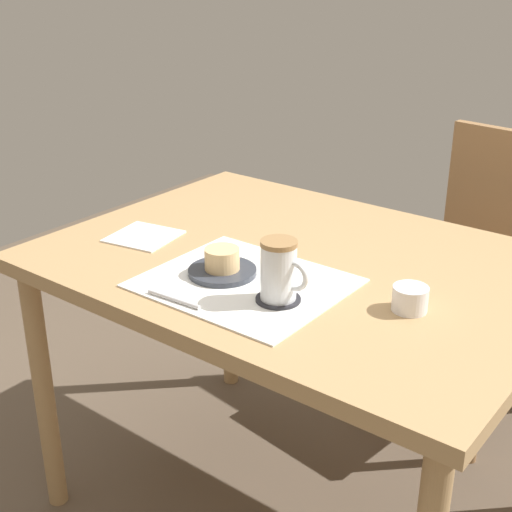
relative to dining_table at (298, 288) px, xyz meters
The scene contains 11 objects.
ground_plane 0.66m from the dining_table, ahead, with size 4.40×4.40×0.02m, color brown.
dining_table is the anchor object (origin of this frame).
wooden_chair 0.78m from the dining_table, 77.84° to the left, with size 0.47×0.47×0.89m.
placemat 0.20m from the dining_table, 93.80° to the right, with size 0.40×0.35×0.00m, color white.
pastry_plate 0.22m from the dining_table, 112.38° to the right, with size 0.15×0.15×0.01m, color #333842.
pastry 0.23m from the dining_table, 112.38° to the right, with size 0.08×0.08×0.05m, color #E5BC7F.
coffee_coaster 0.24m from the dining_table, 66.06° to the right, with size 0.09×0.09×0.01m, color #232328.
coffee_mug 0.27m from the dining_table, 65.50° to the right, with size 0.11×0.07×0.12m.
teaspoon 0.36m from the dining_table, 101.37° to the right, with size 0.01×0.01×0.13m, color silver.
paper_napkin 0.40m from the dining_table, 160.98° to the right, with size 0.15×0.15×0.00m, color white.
sugar_bowl 0.34m from the dining_table, 14.61° to the right, with size 0.07×0.07×0.05m, color white.
Camera 1 is at (0.83, -1.24, 1.38)m, focal length 50.00 mm.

